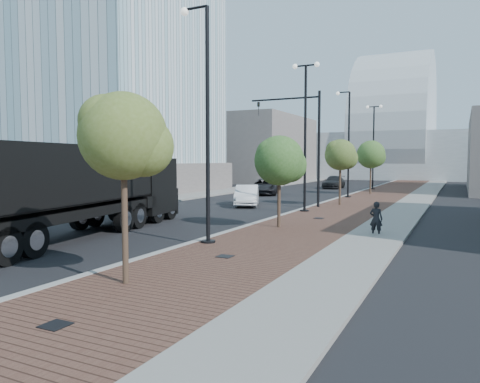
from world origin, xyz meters
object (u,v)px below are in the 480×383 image
at_px(pedestrian, 376,219).
at_px(dump_truck, 107,195).
at_px(dark_car_mid, 265,187).
at_px(white_sedan, 247,195).

bearing_deg(pedestrian, dump_truck, 20.05).
distance_m(dark_car_mid, pedestrian, 24.32).
bearing_deg(white_sedan, dump_truck, -117.23).
distance_m(white_sedan, pedestrian, 14.38).
relative_size(white_sedan, pedestrian, 2.97).
relative_size(dump_truck, dark_car_mid, 2.66).
height_order(white_sedan, dark_car_mid, white_sedan).
bearing_deg(pedestrian, dark_car_mid, -52.35).
relative_size(dump_truck, white_sedan, 3.13).
bearing_deg(white_sedan, dark_car_mid, 84.07).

